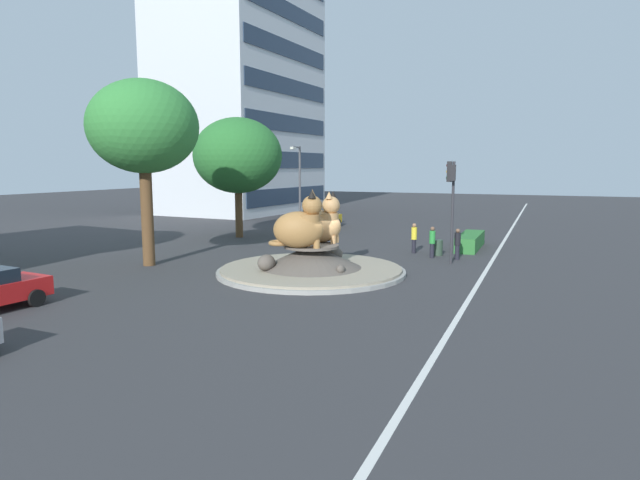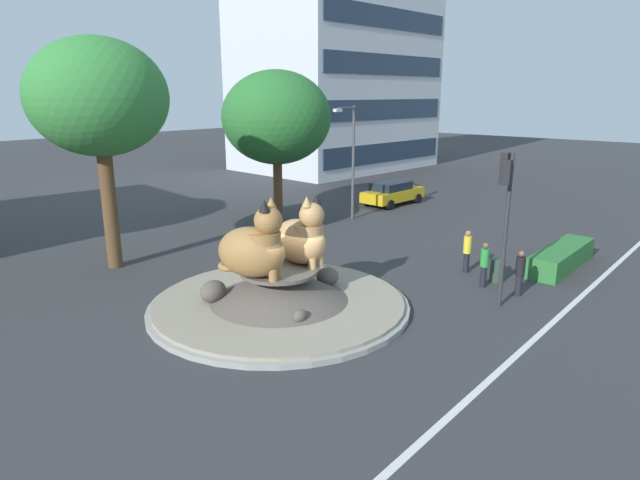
{
  "view_description": "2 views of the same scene",
  "coord_description": "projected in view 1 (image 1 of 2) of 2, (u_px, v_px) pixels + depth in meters",
  "views": [
    {
      "loc": [
        -23.04,
        -10.24,
        5.07
      ],
      "look_at": [
        -1.23,
        -0.98,
        1.82
      ],
      "focal_mm": 30.07,
      "sensor_mm": 36.0,
      "label": 1
    },
    {
      "loc": [
        -12.38,
        -12.6,
        7.23
      ],
      "look_at": [
        1.19,
        -0.84,
        2.34
      ],
      "focal_mm": 30.4,
      "sensor_mm": 36.0,
      "label": 2
    }
  ],
  "objects": [
    {
      "name": "pedestrian_green_shirt",
      "position": [
        432.0,
        241.0,
        29.83
      ],
      "size": [
        0.33,
        0.33,
        1.76
      ],
      "rotation": [
        0.0,
        0.0,
        1.97
      ],
      "color": "black",
      "rests_on": "ground"
    },
    {
      "name": "roundabout_island",
      "position": [
        311.0,
        263.0,
        25.6
      ],
      "size": [
        9.01,
        9.01,
        1.37
      ],
      "color": "gray",
      "rests_on": "ground"
    },
    {
      "name": "cat_statue_tabby",
      "position": [
        301.0,
        227.0,
        24.45
      ],
      "size": [
        2.22,
        2.85,
        2.67
      ],
      "rotation": [
        0.0,
        0.0,
        -1.19
      ],
      "color": "#9E703D",
      "rests_on": "roundabout_island"
    },
    {
      "name": "ground_plane",
      "position": [
        311.0,
        273.0,
        25.67
      ],
      "size": [
        160.0,
        160.0,
        0.0
      ],
      "primitive_type": "plane",
      "color": "#333335"
    },
    {
      "name": "clipped_hedge_strip",
      "position": [
        470.0,
        241.0,
        33.37
      ],
      "size": [
        5.04,
        1.2,
        0.9
      ],
      "primitive_type": "cube",
      "color": "#2D7033",
      "rests_on": "ground"
    },
    {
      "name": "litter_bin",
      "position": [
        438.0,
        248.0,
        30.75
      ],
      "size": [
        0.56,
        0.56,
        0.9
      ],
      "color": "#2D4233",
      "rests_on": "ground"
    },
    {
      "name": "parked_car_right",
      "position": [
        320.0,
        218.0,
        44.38
      ],
      "size": [
        4.79,
        2.31,
        1.55
      ],
      "rotation": [
        0.0,
        0.0,
        -0.05
      ],
      "color": "gold",
      "rests_on": "ground"
    },
    {
      "name": "pedestrian_black_shirt",
      "position": [
        457.0,
        243.0,
        29.28
      ],
      "size": [
        0.33,
        0.33,
        1.71
      ],
      "rotation": [
        0.0,
        0.0,
        0.66
      ],
      "color": "black",
      "rests_on": "ground"
    },
    {
      "name": "office_tower",
      "position": [
        239.0,
        90.0,
        59.56
      ],
      "size": [
        18.33,
        13.72,
        26.92
      ],
      "rotation": [
        0.0,
        0.0,
        -0.06
      ],
      "color": "silver",
      "rests_on": "ground"
    },
    {
      "name": "cat_statue_calico",
      "position": [
        322.0,
        224.0,
        26.28
      ],
      "size": [
        1.67,
        2.55,
        2.52
      ],
      "rotation": [
        0.0,
        0.0,
        -1.6
      ],
      "color": "tan",
      "rests_on": "roundabout_island"
    },
    {
      "name": "second_tree_near_tower",
      "position": [
        238.0,
        156.0,
        38.0
      ],
      "size": [
        6.29,
        6.29,
        8.52
      ],
      "color": "brown",
      "rests_on": "ground"
    },
    {
      "name": "pedestrian_yellow_shirt",
      "position": [
        414.0,
        237.0,
        31.46
      ],
      "size": [
        0.32,
        0.32,
        1.78
      ],
      "rotation": [
        0.0,
        0.0,
        5.91
      ],
      "color": "black",
      "rests_on": "ground"
    },
    {
      "name": "streetlight_arm",
      "position": [
        299.0,
        183.0,
        38.84
      ],
      "size": [
        2.37,
        0.67,
        6.53
      ],
      "rotation": [
        0.0,
        0.0,
        3.37
      ],
      "color": "#4C4C51",
      "rests_on": "ground"
    },
    {
      "name": "broadleaf_tree_behind_island",
      "position": [
        143.0,
        128.0,
        26.77
      ],
      "size": [
        5.49,
        5.49,
        9.39
      ],
      "color": "brown",
      "rests_on": "ground"
    },
    {
      "name": "traffic_light_mast",
      "position": [
        451.0,
        190.0,
        27.52
      ],
      "size": [
        0.71,
        0.56,
        5.34
      ],
      "rotation": [
        0.0,
        0.0,
        1.64
      ],
      "color": "#2D2D33",
      "rests_on": "ground"
    },
    {
      "name": "lane_centreline",
      "position": [
        476.0,
        287.0,
        22.7
      ],
      "size": [
        112.0,
        0.2,
        0.01
      ],
      "primitive_type": "cube",
      "color": "silver",
      "rests_on": "ground"
    }
  ]
}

